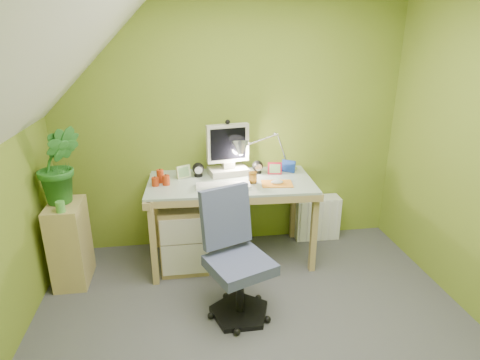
{
  "coord_description": "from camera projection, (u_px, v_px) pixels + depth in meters",
  "views": [
    {
      "loc": [
        -0.46,
        -2.02,
        1.96
      ],
      "look_at": [
        0.0,
        1.0,
        0.85
      ],
      "focal_mm": 30.0,
      "sensor_mm": 36.0,
      "label": 1
    }
  ],
  "objects": [
    {
      "name": "keyboard",
      "position": [
        223.0,
        186.0,
        3.34
      ],
      "size": [
        0.46,
        0.16,
        0.02
      ],
      "primitive_type": "cube",
      "rotation": [
        0.0,
        0.0,
        -0.05
      ],
      "color": "white",
      "rests_on": "desk"
    },
    {
      "name": "wall_back",
      "position": [
        230.0,
        122.0,
        3.68
      ],
      "size": [
        3.2,
        0.01,
        2.4
      ],
      "primitive_type": "cube",
      "color": "olive",
      "rests_on": "floor"
    },
    {
      "name": "mousepad",
      "position": [
        277.0,
        184.0,
        3.4
      ],
      "size": [
        0.28,
        0.21,
        0.01
      ],
      "primitive_type": "cube",
      "rotation": [
        0.0,
        0.0,
        -0.12
      ],
      "color": "orange",
      "rests_on": "desk"
    },
    {
      "name": "task_chair",
      "position": [
        240.0,
        265.0,
        2.84
      ],
      "size": [
        0.61,
        0.61,
        0.85
      ],
      "primitive_type": null,
      "rotation": [
        0.0,
        0.0,
        0.38
      ],
      "color": "#454C72",
      "rests_on": "floor"
    },
    {
      "name": "speaker_left",
      "position": [
        198.0,
        169.0,
        3.57
      ],
      "size": [
        0.11,
        0.11,
        0.13
      ],
      "primitive_type": null,
      "rotation": [
        0.0,
        0.0,
        0.05
      ],
      "color": "black",
      "rests_on": "desk"
    },
    {
      "name": "candle_cluster",
      "position": [
        160.0,
        178.0,
        3.39
      ],
      "size": [
        0.17,
        0.16,
        0.11
      ],
      "primitive_type": null,
      "rotation": [
        0.0,
        0.0,
        -0.17
      ],
      "color": "#AB300E",
      "rests_on": "desk"
    },
    {
      "name": "radiator",
      "position": [
        317.0,
        217.0,
        4.05
      ],
      "size": [
        0.44,
        0.18,
        0.44
      ],
      "primitive_type": "cube",
      "rotation": [
        0.0,
        0.0,
        -0.02
      ],
      "color": "white",
      "rests_on": "floor"
    },
    {
      "name": "speaker_right",
      "position": [
        258.0,
        167.0,
        3.65
      ],
      "size": [
        0.11,
        0.11,
        0.12
      ],
      "primitive_type": null,
      "rotation": [
        0.0,
        0.0,
        0.11
      ],
      "color": "black",
      "rests_on": "desk"
    },
    {
      "name": "potted_plant",
      "position": [
        59.0,
        165.0,
        3.1
      ],
      "size": [
        0.39,
        0.35,
        0.62
      ],
      "primitive_type": "imported",
      "rotation": [
        0.0,
        0.0,
        0.23
      ],
      "color": "#256822",
      "rests_on": "side_ledge"
    },
    {
      "name": "floor",
      "position": [
        263.0,
        355.0,
        2.61
      ],
      "size": [
        3.2,
        3.2,
        0.01
      ],
      "primitive_type": "cube",
      "color": "#4A4A4F",
      "rests_on": "ground"
    },
    {
      "name": "photo_frame_red",
      "position": [
        275.0,
        168.0,
        3.63
      ],
      "size": [
        0.13,
        0.04,
        0.11
      ],
      "primitive_type": "cube",
      "rotation": [
        0.0,
        0.0,
        -0.19
      ],
      "color": "red",
      "rests_on": "desk"
    },
    {
      "name": "side_ledge",
      "position": [
        70.0,
        243.0,
        3.28
      ],
      "size": [
        0.26,
        0.4,
        0.7
      ],
      "primitive_type": "cube",
      "color": "tan",
      "rests_on": "floor"
    },
    {
      "name": "desk_lamp",
      "position": [
        277.0,
        143.0,
        3.62
      ],
      "size": [
        0.55,
        0.34,
        0.54
      ],
      "primitive_type": null,
      "rotation": [
        0.0,
        0.0,
        -0.25
      ],
      "color": "silver",
      "rests_on": "desk"
    },
    {
      "name": "monitor",
      "position": [
        228.0,
        146.0,
        3.56
      ],
      "size": [
        0.41,
        0.28,
        0.52
      ],
      "primitive_type": null,
      "rotation": [
        0.0,
        0.0,
        0.17
      ],
      "color": "beige",
      "rests_on": "desk"
    },
    {
      "name": "photo_frame_green",
      "position": [
        184.0,
        172.0,
        3.54
      ],
      "size": [
        0.12,
        0.08,
        0.11
      ],
      "primitive_type": "cube",
      "rotation": [
        0.0,
        0.0,
        0.49
      ],
      "color": "#BCCD8D",
      "rests_on": "desk"
    },
    {
      "name": "desk",
      "position": [
        231.0,
        220.0,
        3.61
      ],
      "size": [
        1.46,
        0.78,
        0.76
      ],
      "primitive_type": null,
      "rotation": [
        0.0,
        0.0,
        -0.05
      ],
      "color": "tan",
      "rests_on": "floor"
    },
    {
      "name": "green_cup",
      "position": [
        60.0,
        207.0,
        3.01
      ],
      "size": [
        0.07,
        0.07,
        0.09
      ],
      "primitive_type": "cylinder",
      "rotation": [
        0.0,
        0.0,
        -0.12
      ],
      "color": "#54A545",
      "rests_on": "side_ledge"
    },
    {
      "name": "amber_tumbler",
      "position": [
        253.0,
        178.0,
        3.42
      ],
      "size": [
        0.08,
        0.08,
        0.09
      ],
      "primitive_type": "cylinder",
      "rotation": [
        0.0,
        0.0,
        -0.11
      ],
      "color": "#945A15",
      "rests_on": "desk"
    },
    {
      "name": "photo_frame_blue",
      "position": [
        289.0,
        166.0,
        3.69
      ],
      "size": [
        0.11,
        0.09,
        0.11
      ],
      "primitive_type": "cube",
      "rotation": [
        0.0,
        0.0,
        -0.66
      ],
      "color": "navy",
      "rests_on": "desk"
    },
    {
      "name": "mouse",
      "position": [
        277.0,
        182.0,
        3.4
      ],
      "size": [
        0.12,
        0.08,
        0.04
      ],
      "primitive_type": "ellipsoid",
      "rotation": [
        0.0,
        0.0,
        0.14
      ],
      "color": "silver",
      "rests_on": "mousepad"
    },
    {
      "name": "slope_ceiling",
      "position": [
        57.0,
        60.0,
        1.83
      ],
      "size": [
        1.1,
        3.2,
        1.1
      ],
      "primitive_type": "cube",
      "color": "white",
      "rests_on": "wall_left"
    }
  ]
}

